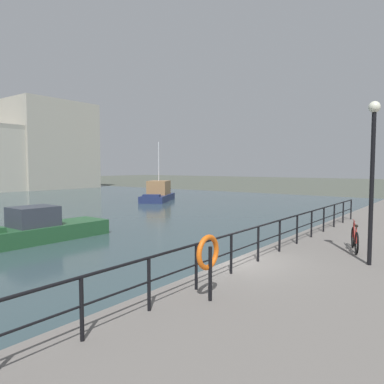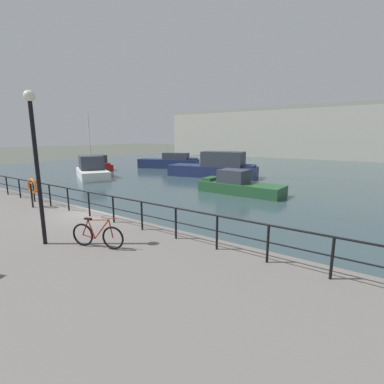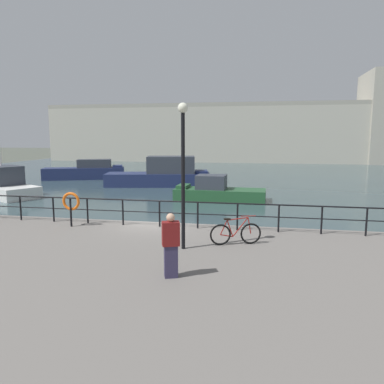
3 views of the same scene
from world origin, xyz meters
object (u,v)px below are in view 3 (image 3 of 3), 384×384
object	(u,v)px
parked_bicycle	(236,233)
standing_person	(171,245)
moored_green_narrowboat	(217,191)
harbor_building	(280,131)
life_ring_stand	(71,203)
moored_blue_motorboat	(86,172)
quay_lamp_post	(183,157)
moored_harbor_tender	(163,174)
moored_red_daysailer	(4,185)

from	to	relation	value
parked_bicycle	standing_person	distance (m)	3.58
moored_green_narrowboat	harbor_building	bearing A→B (deg)	-96.79
standing_person	life_ring_stand	bearing A→B (deg)	-151.92
moored_blue_motorboat	life_ring_stand	distance (m)	26.75
moored_green_narrowboat	parked_bicycle	bearing A→B (deg)	100.63
harbor_building	life_ring_stand	bearing A→B (deg)	-100.51
moored_blue_motorboat	life_ring_stand	bearing A→B (deg)	-84.29
life_ring_stand	quay_lamp_post	world-z (taller)	quay_lamp_post
life_ring_stand	moored_harbor_tender	bearing A→B (deg)	94.84
moored_green_narrowboat	life_ring_stand	world-z (taller)	life_ring_stand
harbor_building	life_ring_stand	world-z (taller)	harbor_building
harbor_building	parked_bicycle	size ratio (longest dim) A/B	42.11
life_ring_stand	standing_person	size ratio (longest dim) A/B	0.83
moored_red_daysailer	parked_bicycle	world-z (taller)	moored_red_daysailer
moored_green_narrowboat	parked_bicycle	world-z (taller)	parked_bicycle
moored_red_daysailer	moored_harbor_tender	world-z (taller)	moored_red_daysailer
harbor_building	moored_blue_motorboat	world-z (taller)	harbor_building
parked_bicycle	harbor_building	bearing A→B (deg)	67.22
harbor_building	moored_harbor_tender	xyz separation A→B (m)	(-12.26, -36.32, -4.53)
moored_blue_motorboat	moored_green_narrowboat	world-z (taller)	moored_blue_motorboat
moored_green_narrowboat	standing_person	xyz separation A→B (m)	(0.99, -18.16, 1.30)
parked_bicycle	life_ring_stand	distance (m)	6.87
parked_bicycle	quay_lamp_post	bearing A→B (deg)	-173.71
moored_harbor_tender	moored_green_narrowboat	size ratio (longest dim) A/B	1.51
harbor_building	life_ring_stand	xyz separation A→B (m)	(-10.53, -56.73, -3.56)
moored_harbor_tender	moored_green_narrowboat	xyz separation A→B (m)	(6.02, -6.86, -0.44)
harbor_building	quay_lamp_post	bearing A→B (deg)	-95.29
moored_harbor_tender	moored_red_daysailer	bearing A→B (deg)	-153.49
harbor_building	moored_red_daysailer	distance (m)	50.39
parked_bicycle	life_ring_stand	world-z (taller)	life_ring_stand
moored_green_narrowboat	standing_person	bearing A→B (deg)	94.53
moored_harbor_tender	parked_bicycle	bearing A→B (deg)	-80.09
moored_harbor_tender	quay_lamp_post	world-z (taller)	quay_lamp_post
quay_lamp_post	moored_harbor_tender	bearing A→B (deg)	106.80
life_ring_stand	quay_lamp_post	distance (m)	5.86
moored_harbor_tender	moored_green_narrowboat	bearing A→B (deg)	-60.00
moored_green_narrowboat	quay_lamp_post	size ratio (longest dim) A/B	1.44
moored_red_daysailer	parked_bicycle	size ratio (longest dim) A/B	4.13
life_ring_stand	moored_red_daysailer	bearing A→B (deg)	135.71
moored_green_narrowboat	quay_lamp_post	bearing A→B (deg)	94.29
moored_harbor_tender	parked_bicycle	size ratio (longest dim) A/B	5.98
moored_harbor_tender	moored_blue_motorboat	distance (m)	10.39
parked_bicycle	life_ring_stand	xyz separation A→B (m)	(-6.71, 1.36, 0.59)
quay_lamp_post	life_ring_stand	bearing A→B (deg)	157.21
parked_bicycle	standing_person	bearing A→B (deg)	-132.85
moored_green_narrowboat	standing_person	world-z (taller)	standing_person
moored_red_daysailer	quay_lamp_post	xyz separation A→B (m)	(17.50, -14.25, 3.13)
moored_blue_motorboat	standing_person	distance (m)	33.28
quay_lamp_post	moored_blue_motorboat	bearing A→B (deg)	122.10
parked_bicycle	quay_lamp_post	distance (m)	3.15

